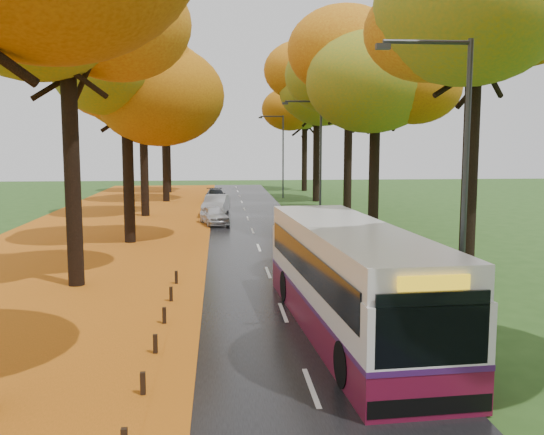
{
  "coord_description": "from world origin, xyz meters",
  "views": [
    {
      "loc": [
        -1.99,
        -6.8,
        5.49
      ],
      "look_at": [
        0.0,
        16.12,
        2.6
      ],
      "focal_mm": 40.0,
      "sensor_mm": 36.0,
      "label": 1
    }
  ],
  "objects": [
    {
      "name": "car_white",
      "position": [
        -2.35,
        33.13,
        0.66
      ],
      "size": [
        2.26,
        3.89,
        1.25
      ],
      "primitive_type": "imported",
      "rotation": [
        0.0,
        0.0,
        0.23
      ],
      "color": "silver",
      "rests_on": "road"
    },
    {
      "name": "bus",
      "position": [
        1.7,
        9.96,
        1.64
      ],
      "size": [
        3.42,
        11.77,
        3.06
      ],
      "rotation": [
        0.0,
        0.0,
        0.07
      ],
      "color": "#5C0E27",
      "rests_on": "road"
    },
    {
      "name": "trees_left",
      "position": [
        -7.18,
        27.06,
        9.53
      ],
      "size": [
        9.2,
        74.0,
        13.88
      ],
      "color": "black",
      "rests_on": "ground"
    },
    {
      "name": "streetlamp_mid",
      "position": [
        3.95,
        30.0,
        4.71
      ],
      "size": [
        2.45,
        0.18,
        8.0
      ],
      "color": "#333538",
      "rests_on": "ground"
    },
    {
      "name": "trees_right",
      "position": [
        7.19,
        26.91,
        9.69
      ],
      "size": [
        9.3,
        74.2,
        13.96
      ],
      "color": "black",
      "rests_on": "ground"
    },
    {
      "name": "leaf_drift",
      "position": [
        -3.05,
        25.0,
        0.04
      ],
      "size": [
        0.9,
        90.0,
        0.01
      ],
      "primitive_type": "cube",
      "color": "#C86014",
      "rests_on": "road"
    },
    {
      "name": "car_dark",
      "position": [
        -2.34,
        47.61,
        0.65
      ],
      "size": [
        2.0,
        4.32,
        1.22
      ],
      "primitive_type": "imported",
      "rotation": [
        0.0,
        0.0,
        0.07
      ],
      "color": "black",
      "rests_on": "road"
    },
    {
      "name": "streetlamp_near",
      "position": [
        3.95,
        8.0,
        4.71
      ],
      "size": [
        2.45,
        0.18,
        8.0
      ],
      "color": "#333538",
      "rests_on": "ground"
    },
    {
      "name": "car_silver",
      "position": [
        -2.26,
        38.54,
        0.79
      ],
      "size": [
        2.22,
        4.71,
        1.49
      ],
      "primitive_type": "imported",
      "rotation": [
        0.0,
        0.0,
        -0.15
      ],
      "color": "#909397",
      "rests_on": "road"
    },
    {
      "name": "road",
      "position": [
        0.0,
        25.0,
        0.02
      ],
      "size": [
        6.5,
        90.0,
        0.04
      ],
      "primitive_type": "cube",
      "color": "black",
      "rests_on": "ground"
    },
    {
      "name": "bollard_row",
      "position": [
        -3.7,
        4.7,
        0.26
      ],
      "size": [
        0.11,
        23.51,
        0.52
      ],
      "color": "black",
      "rests_on": "ground"
    },
    {
      "name": "leaf_verge",
      "position": [
        -9.0,
        25.0,
        0.01
      ],
      "size": [
        12.0,
        90.0,
        0.02
      ],
      "primitive_type": "cube",
      "color": "#944E0D",
      "rests_on": "ground"
    },
    {
      "name": "centre_line",
      "position": [
        0.0,
        25.0,
        0.04
      ],
      "size": [
        0.12,
        90.0,
        0.01
      ],
      "primitive_type": "cube",
      "color": "silver",
      "rests_on": "road"
    },
    {
      "name": "streetlamp_far",
      "position": [
        3.95,
        52.0,
        4.71
      ],
      "size": [
        2.45,
        0.18,
        8.0
      ],
      "color": "#333538",
      "rests_on": "ground"
    }
  ]
}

